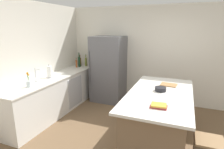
{
  "coord_description": "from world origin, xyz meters",
  "views": [
    {
      "loc": [
        0.78,
        -2.83,
        2.04
      ],
      "look_at": [
        -0.72,
        0.95,
        1.0
      ],
      "focal_mm": 29.8,
      "sensor_mm": 36.0,
      "label": 1
    }
  ],
  "objects_px": {
    "wine_bottle": "(79,61)",
    "olive_oil_bottle": "(86,61)",
    "kitchen_island": "(158,117)",
    "bar_stool": "(209,148)",
    "flower_vase": "(29,83)",
    "whiskey_bottle": "(80,62)",
    "vinegar_bottle": "(76,63)",
    "cutting_board": "(169,85)",
    "sink_faucet": "(36,75)",
    "cookbook_stack": "(159,106)",
    "paper_towel_roll": "(49,72)",
    "mixing_bowl": "(160,89)",
    "refrigerator": "(109,69)"
  },
  "relations": [
    {
      "from": "paper_towel_roll",
      "to": "wine_bottle",
      "type": "xyz_separation_m",
      "value": [
        -0.01,
        1.31,
        0.03
      ]
    },
    {
      "from": "wine_bottle",
      "to": "vinegar_bottle",
      "type": "distance_m",
      "value": 0.12
    },
    {
      "from": "wine_bottle",
      "to": "cookbook_stack",
      "type": "distance_m",
      "value": 3.35
    },
    {
      "from": "vinegar_bottle",
      "to": "olive_oil_bottle",
      "type": "bearing_deg",
      "value": 63.72
    },
    {
      "from": "bar_stool",
      "to": "cutting_board",
      "type": "bearing_deg",
      "value": 116.34
    },
    {
      "from": "whiskey_bottle",
      "to": "vinegar_bottle",
      "type": "relative_size",
      "value": 1.17
    },
    {
      "from": "sink_faucet",
      "to": "wine_bottle",
      "type": "distance_m",
      "value": 1.69
    },
    {
      "from": "bar_stool",
      "to": "vinegar_bottle",
      "type": "distance_m",
      "value": 3.98
    },
    {
      "from": "vinegar_bottle",
      "to": "cutting_board",
      "type": "relative_size",
      "value": 0.88
    },
    {
      "from": "vinegar_bottle",
      "to": "bar_stool",
      "type": "bearing_deg",
      "value": -33.46
    },
    {
      "from": "paper_towel_roll",
      "to": "mixing_bowl",
      "type": "xyz_separation_m",
      "value": [
        2.52,
        -0.09,
        -0.07
      ]
    },
    {
      "from": "wine_bottle",
      "to": "sink_faucet",
      "type": "bearing_deg",
      "value": -90.81
    },
    {
      "from": "refrigerator",
      "to": "paper_towel_roll",
      "type": "xyz_separation_m",
      "value": [
        -0.91,
        -1.34,
        0.13
      ]
    },
    {
      "from": "cookbook_stack",
      "to": "cutting_board",
      "type": "bearing_deg",
      "value": 88.31
    },
    {
      "from": "kitchen_island",
      "to": "bar_stool",
      "type": "distance_m",
      "value": 1.06
    },
    {
      "from": "refrigerator",
      "to": "cutting_board",
      "type": "distance_m",
      "value": 1.99
    },
    {
      "from": "whiskey_bottle",
      "to": "olive_oil_bottle",
      "type": "bearing_deg",
      "value": 31.21
    },
    {
      "from": "olive_oil_bottle",
      "to": "vinegar_bottle",
      "type": "bearing_deg",
      "value": -116.28
    },
    {
      "from": "refrigerator",
      "to": "wine_bottle",
      "type": "height_order",
      "value": "refrigerator"
    },
    {
      "from": "kitchen_island",
      "to": "vinegar_bottle",
      "type": "relative_size",
      "value": 7.34
    },
    {
      "from": "bar_stool",
      "to": "mixing_bowl",
      "type": "xyz_separation_m",
      "value": [
        -0.74,
        0.87,
        0.42
      ]
    },
    {
      "from": "olive_oil_bottle",
      "to": "whiskey_bottle",
      "type": "distance_m",
      "value": 0.18
    },
    {
      "from": "bar_stool",
      "to": "mixing_bowl",
      "type": "bearing_deg",
      "value": 130.27
    },
    {
      "from": "sink_faucet",
      "to": "cookbook_stack",
      "type": "xyz_separation_m",
      "value": [
        2.62,
        -0.43,
        -0.1
      ]
    },
    {
      "from": "refrigerator",
      "to": "cookbook_stack",
      "type": "relative_size",
      "value": 7.83
    },
    {
      "from": "wine_bottle",
      "to": "vinegar_bottle",
      "type": "xyz_separation_m",
      "value": [
        -0.03,
        -0.1,
        -0.05
      ]
    },
    {
      "from": "kitchen_island",
      "to": "paper_towel_roll",
      "type": "bearing_deg",
      "value": 175.51
    },
    {
      "from": "flower_vase",
      "to": "vinegar_bottle",
      "type": "xyz_separation_m",
      "value": [
        -0.13,
        1.93,
        0.03
      ]
    },
    {
      "from": "sink_faucet",
      "to": "flower_vase",
      "type": "bearing_deg",
      "value": -69.8
    },
    {
      "from": "mixing_bowl",
      "to": "refrigerator",
      "type": "bearing_deg",
      "value": 138.21
    },
    {
      "from": "flower_vase",
      "to": "paper_towel_roll",
      "type": "height_order",
      "value": "paper_towel_roll"
    },
    {
      "from": "wine_bottle",
      "to": "olive_oil_bottle",
      "type": "bearing_deg",
      "value": 59.74
    },
    {
      "from": "bar_stool",
      "to": "sink_faucet",
      "type": "height_order",
      "value": "sink_faucet"
    },
    {
      "from": "flower_vase",
      "to": "whiskey_bottle",
      "type": "relative_size",
      "value": 0.91
    },
    {
      "from": "paper_towel_roll",
      "to": "cutting_board",
      "type": "bearing_deg",
      "value": 6.89
    },
    {
      "from": "sink_faucet",
      "to": "cookbook_stack",
      "type": "bearing_deg",
      "value": -9.33
    },
    {
      "from": "bar_stool",
      "to": "wine_bottle",
      "type": "xyz_separation_m",
      "value": [
        -3.26,
        2.28,
        0.52
      ]
    },
    {
      "from": "bar_stool",
      "to": "cookbook_stack",
      "type": "relative_size",
      "value": 2.91
    },
    {
      "from": "whiskey_bottle",
      "to": "bar_stool",
      "type": "bearing_deg",
      "value": -35.82
    },
    {
      "from": "whiskey_bottle",
      "to": "cookbook_stack",
      "type": "distance_m",
      "value": 3.45
    },
    {
      "from": "vinegar_bottle",
      "to": "cookbook_stack",
      "type": "bearing_deg",
      "value": -37.57
    },
    {
      "from": "kitchen_island",
      "to": "flower_vase",
      "type": "relative_size",
      "value": 6.89
    },
    {
      "from": "paper_towel_roll",
      "to": "cutting_board",
      "type": "distance_m",
      "value": 2.64
    },
    {
      "from": "refrigerator",
      "to": "vinegar_bottle",
      "type": "height_order",
      "value": "refrigerator"
    },
    {
      "from": "whiskey_bottle",
      "to": "vinegar_bottle",
      "type": "height_order",
      "value": "whiskey_bottle"
    },
    {
      "from": "flower_vase",
      "to": "wine_bottle",
      "type": "height_order",
      "value": "wine_bottle"
    },
    {
      "from": "refrigerator",
      "to": "olive_oil_bottle",
      "type": "distance_m",
      "value": 0.84
    },
    {
      "from": "paper_towel_roll",
      "to": "flower_vase",
      "type": "bearing_deg",
      "value": -82.55
    },
    {
      "from": "sink_faucet",
      "to": "whiskey_bottle",
      "type": "distance_m",
      "value": 1.8
    },
    {
      "from": "flower_vase",
      "to": "whiskey_bottle",
      "type": "height_order",
      "value": "whiskey_bottle"
    }
  ]
}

